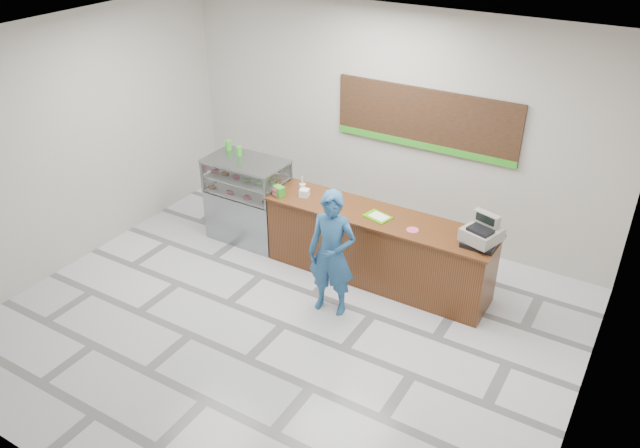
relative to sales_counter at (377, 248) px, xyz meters
The scene contains 16 objects.
floor 1.72m from the sales_counter, 109.54° to the right, with size 7.00×7.00×0.00m, color silver.
back_wall 1.98m from the sales_counter, 110.77° to the left, with size 7.00×7.00×0.00m, color #BCB6AD.
ceiling 3.41m from the sales_counter, 109.54° to the right, with size 7.00×7.00×0.00m, color silver.
sales_counter is the anchor object (origin of this frame).
display_case 2.23m from the sales_counter, behind, with size 1.22×0.72×1.33m.
menu_board 2.00m from the sales_counter, 90.00° to the left, with size 2.80×0.06×0.90m.
cash_register 1.56m from the sales_counter, ahead, with size 0.51×0.53×0.39m.
card_terminal 1.34m from the sales_counter, ahead, with size 0.08×0.17×0.04m, color black.
serving_tray 0.53m from the sales_counter, 80.08° to the right, with size 0.40×0.33×0.02m.
napkin_box 1.29m from the sales_counter, behind, with size 0.13×0.13×0.11m, color white.
straw_cup 1.38m from the sales_counter, behind, with size 0.09×0.09×0.13m, color silver.
promo_box 1.61m from the sales_counter, behind, with size 0.17×0.11×0.15m, color green.
donut_decal 0.76m from the sales_counter, 13.34° to the right, with size 0.16×0.16×0.00m, color #DB4F7E.
green_cup_left 2.83m from the sales_counter, behind, with size 0.10×0.10×0.15m, color green.
green_cup_right 2.57m from the sales_counter, behind, with size 0.09×0.09×0.14m, color green.
customer 1.01m from the sales_counter, 101.82° to the right, with size 0.63×0.41×1.72m, color #27588A.
Camera 1 is at (3.65, -5.16, 5.09)m, focal length 35.00 mm.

